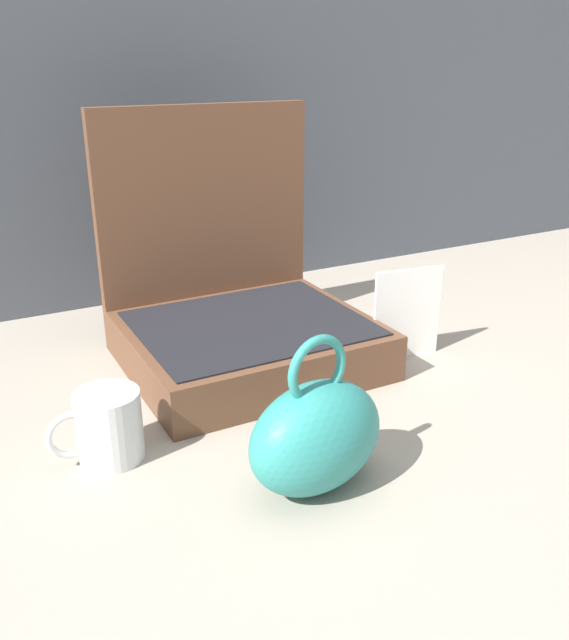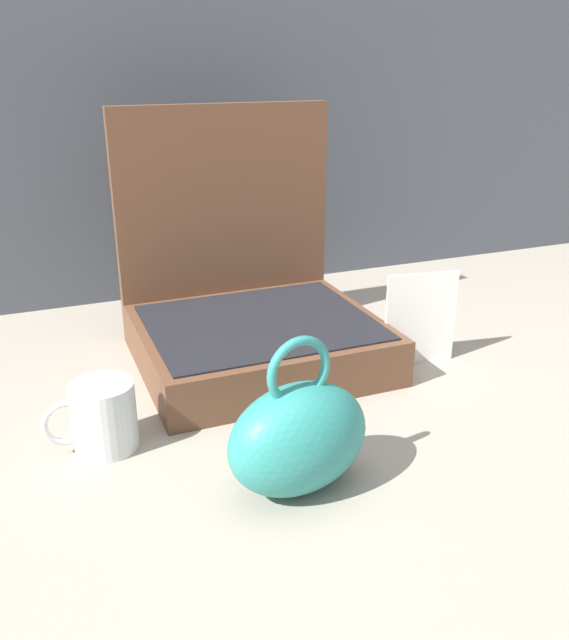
% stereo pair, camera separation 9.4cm
% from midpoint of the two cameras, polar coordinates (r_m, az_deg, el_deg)
% --- Properties ---
extents(ground_plane, '(6.00, 6.00, 0.00)m').
position_cam_midpoint_polar(ground_plane, '(1.01, 1.33, -7.28)').
color(ground_plane, '#9E9384').
extents(open_suitcase, '(0.39, 0.36, 0.42)m').
position_cam_midpoint_polar(open_suitcase, '(1.14, -0.65, 0.94)').
color(open_suitcase, brown).
rests_on(open_suitcase, ground_plane).
extents(teal_pouch_handbag, '(0.20, 0.14, 0.20)m').
position_cam_midpoint_polar(teal_pouch_handbag, '(0.80, 4.64, -10.04)').
color(teal_pouch_handbag, teal).
rests_on(teal_pouch_handbag, ground_plane).
extents(coffee_mug, '(0.12, 0.09, 0.09)m').
position_cam_midpoint_polar(coffee_mug, '(0.91, -12.51, -8.16)').
color(coffee_mug, silver).
rests_on(coffee_mug, ground_plane).
extents(info_card_left, '(0.12, 0.03, 0.16)m').
position_cam_midpoint_polar(info_card_left, '(1.15, 13.92, 0.06)').
color(info_card_left, white).
rests_on(info_card_left, ground_plane).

